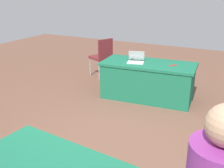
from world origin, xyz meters
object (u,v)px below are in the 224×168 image
table_foreground (148,80)px  laptop_silver (136,60)px  chair_near_front (102,55)px  yarn_ball (133,57)px  scissors_red (173,65)px

table_foreground → laptop_silver: bearing=17.9°
chair_near_front → laptop_silver: 1.52m
yarn_ball → scissors_red: size_ratio=0.70×
laptop_silver → yarn_ball: size_ratio=3.06×
yarn_ball → scissors_red: bearing=177.6°
table_foreground → laptop_silver: (0.24, 0.08, 0.40)m
yarn_ball → scissors_red: (-0.84, 0.04, -0.06)m
chair_near_front → scissors_red: (-1.94, 0.75, 0.18)m
laptop_silver → yarn_ball: bearing=-63.8°
table_foreground → yarn_ball: 0.57m
table_foreground → chair_near_front: bearing=-28.1°
yarn_ball → table_foreground: bearing=169.9°
table_foreground → yarn_ball: yarn_ball is taller
chair_near_front → yarn_ball: chair_near_front is taller
laptop_silver → chair_near_front: bearing=-50.5°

